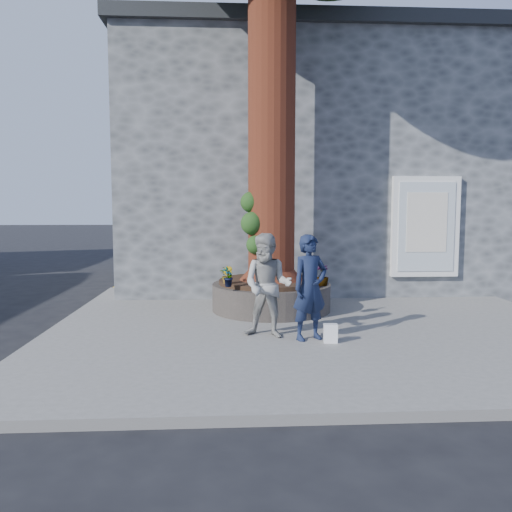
{
  "coord_description": "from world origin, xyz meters",
  "views": [
    {
      "loc": [
        -0.05,
        -7.61,
        2.09
      ],
      "look_at": [
        0.46,
        1.27,
        1.25
      ],
      "focal_mm": 35.0,
      "sensor_mm": 36.0,
      "label": 1
    }
  ],
  "objects": [
    {
      "name": "plant_a",
      "position": [
        -0.05,
        1.15,
        0.9
      ],
      "size": [
        0.22,
        0.21,
        0.35
      ],
      "primitive_type": "imported",
      "rotation": [
        0.0,
        0.0,
        0.64
      ],
      "color": "gray",
      "rests_on": "planter"
    },
    {
      "name": "yellow_line",
      "position": [
        -3.05,
        1.0,
        0.0
      ],
      "size": [
        0.1,
        30.0,
        0.01
      ],
      "primitive_type": "cube",
      "color": "yellow",
      "rests_on": "ground"
    },
    {
      "name": "pavement",
      "position": [
        1.5,
        1.0,
        0.06
      ],
      "size": [
        9.0,
        8.0,
        0.12
      ],
      "primitive_type": "cube",
      "color": "slate",
      "rests_on": "ground"
    },
    {
      "name": "woman",
      "position": [
        0.56,
        -0.07,
        0.92
      ],
      "size": [
        0.94,
        0.83,
        1.6
      ],
      "primitive_type": "imported",
      "rotation": [
        0.0,
        0.0,
        -0.34
      ],
      "color": "#9B9A94",
      "rests_on": "pavement"
    },
    {
      "name": "man",
      "position": [
        1.18,
        -0.26,
        0.92
      ],
      "size": [
        0.68,
        0.58,
        1.59
      ],
      "primitive_type": "imported",
      "rotation": [
        0.0,
        0.0,
        0.41
      ],
      "color": "#141D39",
      "rests_on": "pavement"
    },
    {
      "name": "plant_d",
      "position": [
        -0.05,
        1.51,
        0.88
      ],
      "size": [
        0.38,
        0.38,
        0.32
      ],
      "primitive_type": "imported",
      "rotation": [
        0.0,
        0.0,
        5.43
      ],
      "color": "gray",
      "rests_on": "planter"
    },
    {
      "name": "plant_b",
      "position": [
        -0.05,
        1.15,
        0.9
      ],
      "size": [
        0.27,
        0.27,
        0.36
      ],
      "primitive_type": "imported",
      "rotation": [
        0.0,
        0.0,
        2.13
      ],
      "color": "gray",
      "rests_on": "planter"
    },
    {
      "name": "shopping_bag",
      "position": [
        1.46,
        -0.46,
        0.26
      ],
      "size": [
        0.21,
        0.14,
        0.28
      ],
      "primitive_type": "cube",
      "rotation": [
        0.0,
        0.0,
        -0.08
      ],
      "color": "white",
      "rests_on": "pavement"
    },
    {
      "name": "stone_shop",
      "position": [
        2.5,
        7.2,
        3.16
      ],
      "size": [
        10.3,
        8.3,
        6.3
      ],
      "color": "#4C4F51",
      "rests_on": "ground"
    },
    {
      "name": "ground",
      "position": [
        0.0,
        0.0,
        0.0
      ],
      "size": [
        120.0,
        120.0,
        0.0
      ],
      "primitive_type": "plane",
      "color": "black",
      "rests_on": "ground"
    },
    {
      "name": "plant_c",
      "position": [
        1.65,
        1.15,
        0.91
      ],
      "size": [
        0.23,
        0.23,
        0.38
      ],
      "primitive_type": "imported",
      "rotation": [
        0.0,
        0.0,
        3.23
      ],
      "color": "gray",
      "rests_on": "planter"
    },
    {
      "name": "planter",
      "position": [
        0.8,
        2.0,
        0.41
      ],
      "size": [
        2.3,
        2.3,
        0.6
      ],
      "color": "black",
      "rests_on": "pavement"
    }
  ]
}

